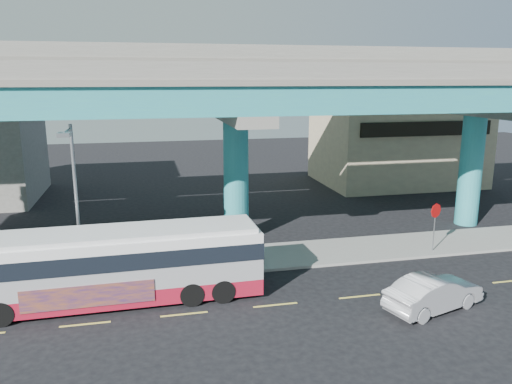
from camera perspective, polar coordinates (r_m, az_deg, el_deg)
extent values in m
plane|color=black|center=(22.81, 2.03, -12.47)|extent=(120.00, 120.00, 0.00)
cube|color=gray|center=(27.72, -0.89, -7.57)|extent=(70.00, 4.00, 0.15)
cube|color=#D8C64C|center=(22.08, -18.94, -14.10)|extent=(2.00, 0.12, 0.01)
cube|color=#D8C64C|center=(21.95, -8.21, -13.65)|extent=(2.00, 0.12, 0.01)
cube|color=#D8C64C|center=(22.55, 2.23, -12.77)|extent=(2.00, 0.12, 0.01)
cube|color=#D8C64C|center=(23.81, 11.76, -11.60)|extent=(2.00, 0.12, 0.01)
cube|color=#D8C64C|center=(25.64, 20.07, -10.31)|extent=(2.00, 0.12, 0.01)
cube|color=#D8C64C|center=(27.93, 27.08, -9.05)|extent=(2.00, 0.12, 0.01)
cylinder|color=teal|center=(30.02, -2.29, 1.23)|extent=(1.50, 1.50, 7.40)
cube|color=gray|center=(29.47, -2.36, 8.87)|extent=(2.00, 12.00, 0.60)
cube|color=gray|center=(32.87, -3.50, 10.84)|extent=(1.80, 5.00, 1.20)
cylinder|color=teal|center=(36.43, 23.31, 2.25)|extent=(1.50, 1.50, 7.40)
cube|color=gray|center=(35.98, 23.88, 8.52)|extent=(2.00, 12.00, 0.60)
cube|color=gray|center=(38.81, 20.92, 10.35)|extent=(1.80, 5.00, 1.20)
cube|color=teal|center=(25.99, -0.96, 10.54)|extent=(52.00, 5.00, 1.40)
cube|color=gray|center=(25.97, -0.97, 12.42)|extent=(52.00, 5.40, 0.30)
cube|color=gray|center=(23.53, 0.31, 13.70)|extent=(52.00, 0.25, 0.80)
cube|color=gray|center=(28.42, -2.03, 13.56)|extent=(52.00, 0.25, 0.80)
cube|color=teal|center=(32.85, -3.54, 13.11)|extent=(52.00, 5.00, 1.40)
cube|color=gray|center=(32.86, -3.56, 14.59)|extent=(52.00, 5.40, 0.30)
cube|color=gray|center=(30.42, -2.78, 15.77)|extent=(52.00, 0.25, 0.80)
cube|color=gray|center=(35.35, -4.25, 15.35)|extent=(52.00, 0.25, 0.80)
cube|color=#C3B38B|center=(49.24, 15.69, 5.11)|extent=(14.00, 10.00, 7.00)
cube|color=black|center=(44.62, 18.95, 6.85)|extent=(12.00, 0.25, 1.20)
cube|color=maroon|center=(23.46, -15.62, -10.65)|extent=(12.86, 2.97, 0.75)
cube|color=#B3B4B8|center=(23.03, -15.80, -7.96)|extent=(12.86, 2.97, 1.60)
cube|color=black|center=(22.85, -15.88, -6.71)|extent=(12.92, 3.02, 0.75)
cube|color=silver|center=(22.66, -15.97, -5.31)|extent=(12.86, 2.97, 0.43)
cube|color=silver|center=(22.57, -16.02, -4.54)|extent=(12.46, 2.72, 0.21)
cube|color=black|center=(23.50, 0.07, -6.06)|extent=(0.11, 2.47, 1.28)
cube|color=navy|center=(22.11, -18.58, -11.23)|extent=(5.34, 0.15, 0.96)
cylinder|color=black|center=(23.02, -27.16, -12.28)|extent=(1.07, 0.34, 1.07)
cylinder|color=black|center=(25.21, -25.92, -9.96)|extent=(1.07, 0.34, 1.07)
cylinder|color=black|center=(22.44, -7.33, -11.52)|extent=(1.07, 0.34, 1.07)
cylinder|color=black|center=(24.69, -8.00, -9.20)|extent=(1.07, 0.34, 1.07)
cylinder|color=black|center=(22.61, -3.77, -11.24)|extent=(1.07, 0.34, 1.07)
cylinder|color=black|center=(24.84, -4.78, -8.97)|extent=(1.07, 0.34, 1.07)
imported|color=#B2B2B7|center=(23.15, 19.65, -10.80)|extent=(4.21, 5.52, 1.52)
cylinder|color=gray|center=(24.82, -19.78, -1.45)|extent=(0.16, 0.16, 7.59)
cylinder|color=gray|center=(23.22, -20.75, 6.55)|extent=(0.12, 2.05, 0.12)
cube|color=gray|center=(22.21, -21.09, 6.14)|extent=(0.50, 0.70, 0.18)
cylinder|color=gray|center=(30.03, 19.68, -4.13)|extent=(0.06, 0.06, 2.42)
cylinder|color=#B20A0A|center=(29.71, 19.88, -2.02)|extent=(0.79, 0.32, 0.84)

